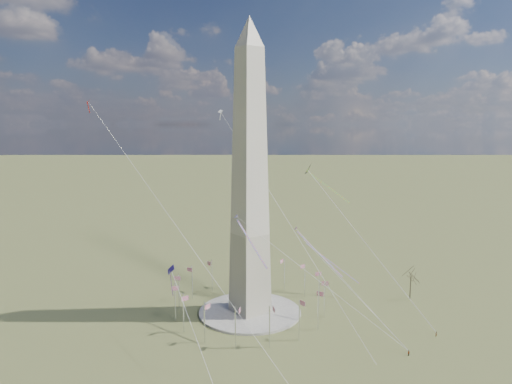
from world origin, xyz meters
TOP-DOWN VIEW (x-y plane):
  - ground at (0.00, 0.00)m, footprint 2000.00×2000.00m
  - plaza at (0.00, 0.00)m, footprint 36.00×36.00m
  - washington_monument at (0.00, 0.00)m, footprint 15.56×15.56m
  - flagpole_ring at (-0.00, -0.00)m, footprint 54.40×54.40m
  - tree_near at (56.51, -25.75)m, footprint 7.78×7.78m
  - person_east at (36.41, -49.53)m, footprint 0.74×0.59m
  - person_centre at (19.31, -51.71)m, footprint 1.02×0.46m
  - kite_delta_black at (29.95, 2.12)m, footprint 14.14×16.90m
  - kite_diamond_purple at (-29.37, 1.16)m, footprint 2.47×3.64m
  - kite_streamer_left at (18.20, -11.60)m, footprint 4.69×20.52m
  - kite_streamer_mid at (-7.49, -8.85)m, footprint 3.01×19.67m
  - kite_streamer_right at (34.50, -0.82)m, footprint 12.46×20.64m
  - kite_small_red at (-41.65, 36.36)m, footprint 1.57×2.24m
  - kite_small_white at (14.39, 41.54)m, footprint 1.50×1.59m

SIDE VIEW (x-z plane):
  - ground at x=0.00m, z-range 0.00..0.00m
  - plaza at x=0.00m, z-range 0.00..0.80m
  - person_centre at x=19.31m, z-range 0.00..1.71m
  - person_east at x=36.41m, z-range 0.00..1.76m
  - flagpole_ring at x=0.00m, z-range 0.77..13.77m
  - tree_near at x=56.51m, z-range 2.90..16.52m
  - kite_streamer_right at x=34.50m, z-range 7.37..23.13m
  - kite_diamond_purple at x=-29.37m, z-range 14.88..25.62m
  - kite_streamer_left at x=18.20m, z-range 17.13..31.29m
  - kite_streamer_mid at x=-7.49m, z-range 24.40..37.90m
  - washington_monument at x=0.00m, z-range -2.05..97.95m
  - kite_delta_black at x=29.95m, z-range 40.56..55.43m
  - kite_small_white at x=14.39m, z-range 68.80..73.27m
  - kite_small_red at x=-41.65m, z-range 70.93..75.58m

